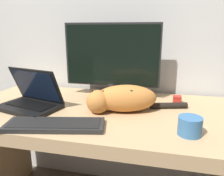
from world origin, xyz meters
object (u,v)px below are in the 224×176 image
Objects in this scene: laptop at (31,100)px; external_keyboard at (55,125)px; cat at (122,98)px; coffee_mug at (190,126)px; monitor at (112,60)px.

laptop reaches higher than external_keyboard.
cat is 5.38× the size of coffee_mug.
coffee_mug reaches higher than external_keyboard.
laptop is 0.49m from cat.
laptop is at bearing 170.06° from coffee_mug.
coffee_mug is (0.80, -0.14, -0.01)m from laptop.
laptop is at bearing -141.44° from monitor.
cat is (0.25, 0.25, 0.06)m from external_keyboard.
monitor is at bearing 62.58° from external_keyboard.
cat is at bearing 147.82° from coffee_mug.
external_keyboard is at bearing -105.83° from monitor.
laptop is at bearing 171.14° from cat.
external_keyboard is (0.24, -0.20, -0.03)m from laptop.
monitor reaches higher than external_keyboard.
coffee_mug is at bearing 4.87° from laptop.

